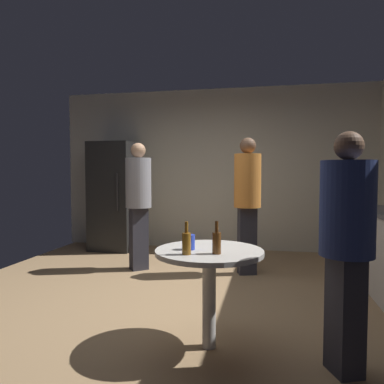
# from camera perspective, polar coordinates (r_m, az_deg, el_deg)

# --- Properties ---
(ground_plane) EXTENTS (5.20, 5.20, 0.10)m
(ground_plane) POSITION_cam_1_polar(r_m,az_deg,el_deg) (3.98, -2.46, -16.81)
(ground_plane) COLOR #9E7C56
(wall_back) EXTENTS (5.32, 0.06, 2.70)m
(wall_back) POSITION_cam_1_polar(r_m,az_deg,el_deg) (6.32, 3.38, 3.50)
(wall_back) COLOR beige
(wall_back) RESTS_ON ground_plane
(refrigerator) EXTENTS (0.70, 0.68, 1.80)m
(refrigerator) POSITION_cam_1_polar(r_m,az_deg,el_deg) (6.38, -11.91, -0.61)
(refrigerator) COLOR black
(refrigerator) RESTS_ON ground_plane
(foreground_table) EXTENTS (0.80, 0.80, 0.73)m
(foreground_table) POSITION_cam_1_polar(r_m,az_deg,el_deg) (2.78, 2.66, -10.97)
(foreground_table) COLOR beige
(foreground_table) RESTS_ON ground_plane
(beer_bottle_amber) EXTENTS (0.06, 0.06, 0.23)m
(beer_bottle_amber) POSITION_cam_1_polar(r_m,az_deg,el_deg) (2.58, -0.86, -7.78)
(beer_bottle_amber) COLOR #8C5919
(beer_bottle_amber) RESTS_ON foreground_table
(beer_bottle_brown) EXTENTS (0.06, 0.06, 0.23)m
(beer_bottle_brown) POSITION_cam_1_polar(r_m,az_deg,el_deg) (2.61, 3.81, -7.68)
(beer_bottle_brown) COLOR #593314
(beer_bottle_brown) RESTS_ON foreground_table
(plastic_cup_blue) EXTENTS (0.08, 0.08, 0.11)m
(plastic_cup_blue) POSITION_cam_1_polar(r_m,az_deg,el_deg) (2.75, -0.40, -7.71)
(plastic_cup_blue) COLOR blue
(plastic_cup_blue) RESTS_ON foreground_table
(person_in_gray_shirt) EXTENTS (0.48, 0.48, 1.69)m
(person_in_gray_shirt) POSITION_cam_1_polar(r_m,az_deg,el_deg) (4.97, -8.24, -0.59)
(person_in_gray_shirt) COLOR #2D2D38
(person_in_gray_shirt) RESTS_ON ground_plane
(person_in_orange_shirt) EXTENTS (0.42, 0.42, 1.74)m
(person_in_orange_shirt) POSITION_cam_1_polar(r_m,az_deg,el_deg) (4.75, 8.53, -0.38)
(person_in_orange_shirt) COLOR #2D2D38
(person_in_orange_shirt) RESTS_ON ground_plane
(person_in_navy_shirt) EXTENTS (0.44, 0.44, 1.56)m
(person_in_navy_shirt) POSITION_cam_1_polar(r_m,az_deg,el_deg) (2.57, 22.72, -6.01)
(person_in_navy_shirt) COLOR #2D2D38
(person_in_navy_shirt) RESTS_ON ground_plane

